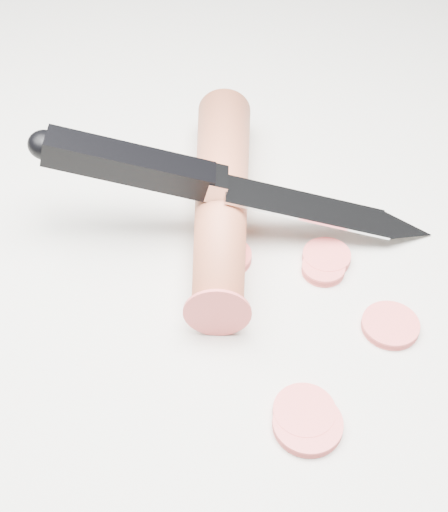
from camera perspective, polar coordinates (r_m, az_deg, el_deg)
name	(u,v)px	position (r m, az deg, el deg)	size (l,w,h in m)	color
ground	(271,260)	(0.48, 3.80, -0.30)	(2.40, 2.40, 0.00)	beige
carrot	(221,197)	(0.49, -0.21, 4.72)	(0.04, 0.04, 0.21)	#BF5534
carrot_slice_0	(308,424)	(0.40, 6.71, -13.22)	(0.04, 0.04, 0.01)	#EA4D4B
carrot_slice_1	(390,325)	(0.45, 13.17, -5.42)	(0.04, 0.04, 0.01)	#EA4D4B
carrot_slice_2	(304,412)	(0.40, 6.44, -12.29)	(0.03, 0.03, 0.01)	#EA4D4B
carrot_slice_3	(326,257)	(0.48, 8.20, -0.08)	(0.03, 0.03, 0.01)	#EA4D4B
carrot_slice_4	(228,257)	(0.47, 0.30, -0.06)	(0.03, 0.03, 0.01)	#EA4D4B
carrot_slice_5	(323,269)	(0.47, 7.95, -1.02)	(0.03, 0.03, 0.01)	#EA4D4B
kitchen_knife	(240,184)	(0.47, 1.26, 5.75)	(0.26, 0.14, 0.08)	#B4B7BB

